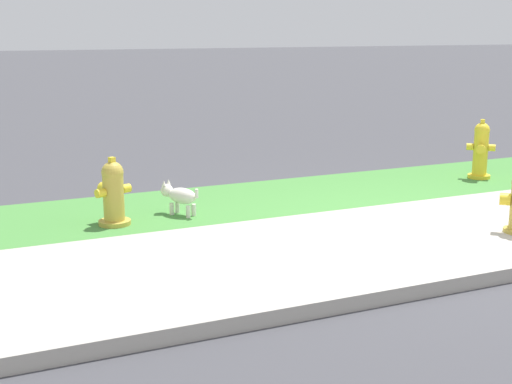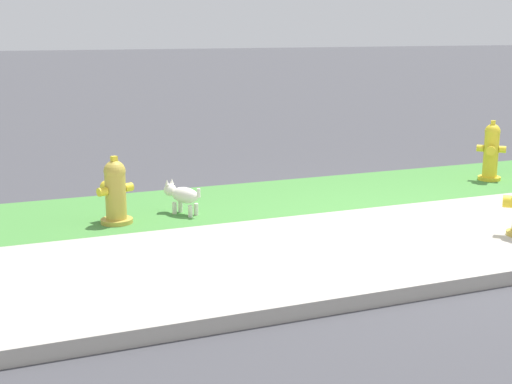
% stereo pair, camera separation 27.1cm
% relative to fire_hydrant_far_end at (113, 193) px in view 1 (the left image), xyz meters
% --- Properties ---
extents(ground_plane, '(120.00, 120.00, 0.00)m').
position_rel_fire_hydrant_far_end_xyz_m(ground_plane, '(2.71, -1.64, -0.34)').
color(ground_plane, '#424247').
extents(sidewalk_pavement, '(18.00, 2.37, 0.01)m').
position_rel_fire_hydrant_far_end_xyz_m(sidewalk_pavement, '(2.71, -1.64, -0.33)').
color(sidewalk_pavement, '#ADA89E').
rests_on(sidewalk_pavement, ground).
extents(grass_verge, '(18.00, 1.75, 0.01)m').
position_rel_fire_hydrant_far_end_xyz_m(grass_verge, '(2.71, 0.42, -0.33)').
color(grass_verge, '#47893D').
rests_on(grass_verge, ground).
extents(fire_hydrant_far_end, '(0.40, 0.38, 0.71)m').
position_rel_fire_hydrant_far_end_xyz_m(fire_hydrant_far_end, '(0.00, 0.00, 0.00)').
color(fire_hydrant_far_end, gold).
rests_on(fire_hydrant_far_end, ground).
extents(fire_hydrant_across_street, '(0.34, 0.34, 0.79)m').
position_rel_fire_hydrant_far_end_xyz_m(fire_hydrant_across_street, '(5.00, 0.28, 0.05)').
color(fire_hydrant_across_street, yellow).
rests_on(fire_hydrant_across_street, ground).
extents(small_white_dog, '(0.35, 0.44, 0.37)m').
position_rel_fire_hydrant_far_end_xyz_m(small_white_dog, '(0.73, 0.09, -0.12)').
color(small_white_dog, silver).
rests_on(small_white_dog, ground).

